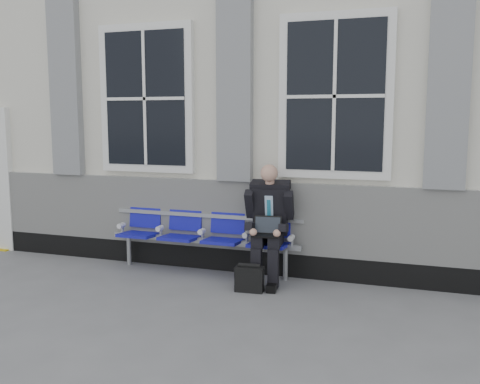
% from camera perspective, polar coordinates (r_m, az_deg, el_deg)
% --- Properties ---
extents(ground, '(70.00, 70.00, 0.00)m').
position_cam_1_polar(ground, '(5.53, 3.54, -13.31)').
color(ground, slate).
rests_on(ground, ground).
extents(station_building, '(14.40, 4.40, 4.49)m').
position_cam_1_polar(station_building, '(8.56, 9.66, 9.31)').
color(station_building, silver).
rests_on(station_building, ground).
extents(bench, '(2.60, 0.47, 0.91)m').
position_cam_1_polar(bench, '(6.97, -3.88, -4.08)').
color(bench, '#9EA0A3').
rests_on(bench, ground).
extents(businessman, '(0.61, 0.82, 1.45)m').
position_cam_1_polar(businessman, '(6.51, 3.10, -2.89)').
color(businessman, black).
rests_on(businessman, ground).
extents(briefcase, '(0.34, 0.16, 0.34)m').
position_cam_1_polar(briefcase, '(6.26, 1.00, -9.22)').
color(briefcase, black).
rests_on(briefcase, ground).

